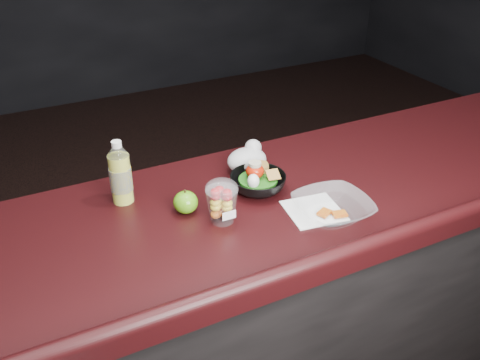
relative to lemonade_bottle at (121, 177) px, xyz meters
The scene contains 8 objects.
counter 0.71m from the lemonade_bottle, 28.84° to the right, with size 4.06×0.71×1.02m.
lemonade_bottle is the anchor object (origin of this frame).
fruit_cup 0.33m from the lemonade_bottle, 46.12° to the right, with size 0.10×0.10×0.14m.
green_apple 0.22m from the lemonade_bottle, 43.98° to the right, with size 0.07×0.07×0.08m.
plastic_bag 0.44m from the lemonade_bottle, ahead, with size 0.14×0.11×0.10m.
snack_bowl 0.42m from the lemonade_bottle, 18.56° to the right, with size 0.19×0.19×0.10m.
takeout_bowl 0.64m from the lemonade_bottle, 34.41° to the right, with size 0.23×0.23×0.05m.
paper_napkin 0.59m from the lemonade_bottle, 32.52° to the right, with size 0.16×0.16×0.00m, color white.
Camera 1 is at (-0.65, -0.92, 1.91)m, focal length 40.00 mm.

